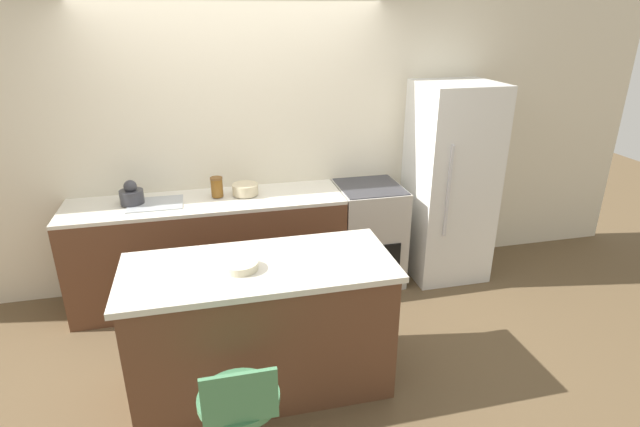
# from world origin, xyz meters

# --- Properties ---
(ground_plane) EXTENTS (14.00, 14.00, 0.00)m
(ground_plane) POSITION_xyz_m (0.00, 0.00, 0.00)
(ground_plane) COLOR brown
(wall_back) EXTENTS (8.00, 0.06, 2.60)m
(wall_back) POSITION_xyz_m (0.00, 0.66, 1.30)
(wall_back) COLOR beige
(wall_back) RESTS_ON ground_plane
(back_counter) EXTENTS (2.33, 0.61, 0.94)m
(back_counter) POSITION_xyz_m (-0.35, 0.33, 0.47)
(back_counter) COLOR brown
(back_counter) RESTS_ON ground_plane
(kitchen_island) EXTENTS (1.73, 0.74, 0.94)m
(kitchen_island) POSITION_xyz_m (-0.05, -0.93, 0.47)
(kitchen_island) COLOR brown
(kitchen_island) RESTS_ON ground_plane
(oven_range) EXTENTS (0.58, 0.62, 0.94)m
(oven_range) POSITION_xyz_m (1.12, 0.32, 0.47)
(oven_range) COLOR #B7B2A8
(oven_range) RESTS_ON ground_plane
(refrigerator) EXTENTS (0.70, 0.69, 1.85)m
(refrigerator) POSITION_xyz_m (1.89, 0.30, 0.92)
(refrigerator) COLOR silver
(refrigerator) RESTS_ON ground_plane
(stool_chair) EXTENTS (0.44, 0.44, 0.83)m
(stool_chair) POSITION_xyz_m (-0.26, -1.65, 0.40)
(stool_chair) COLOR #B7B7BC
(stool_chair) RESTS_ON ground_plane
(kettle) EXTENTS (0.19, 0.19, 0.20)m
(kettle) POSITION_xyz_m (-0.94, 0.37, 1.02)
(kettle) COLOR #333338
(kettle) RESTS_ON back_counter
(mixing_bowl) EXTENTS (0.22, 0.22, 0.09)m
(mixing_bowl) POSITION_xyz_m (-0.01, 0.37, 0.99)
(mixing_bowl) COLOR #C1B28E
(mixing_bowl) RESTS_ON back_counter
(canister_jar) EXTENTS (0.11, 0.11, 0.17)m
(canister_jar) POSITION_xyz_m (-0.25, 0.37, 1.03)
(canister_jar) COLOR brown
(canister_jar) RESTS_ON back_counter
(fruit_bowl) EXTENTS (0.22, 0.22, 0.05)m
(fruit_bowl) POSITION_xyz_m (-0.17, -0.96, 0.96)
(fruit_bowl) COLOR beige
(fruit_bowl) RESTS_ON kitchen_island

